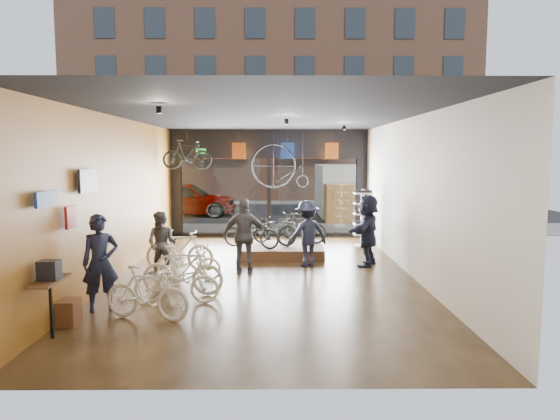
{
  "coord_description": "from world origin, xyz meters",
  "views": [
    {
      "loc": [
        0.25,
        -11.89,
        2.87
      ],
      "look_at": [
        0.36,
        1.4,
        1.43
      ],
      "focal_mm": 32.0,
      "sensor_mm": 36.0,
      "label": 1
    }
  ],
  "objects_px": {
    "floor_bike_4": "(188,262)",
    "customer_2": "(245,236)",
    "box_truck": "(343,192)",
    "customer_0": "(101,263)",
    "floor_bike_5": "(179,250)",
    "customer_1": "(162,244)",
    "penny_farthing": "(283,167)",
    "customer_5": "(368,230)",
    "street_car": "(185,199)",
    "display_bike_right": "(276,228)",
    "sunglasses_rack": "(362,219)",
    "display_platform": "(281,251)",
    "floor_bike_3": "(183,270)",
    "display_bike_left": "(251,232)",
    "floor_bike_1": "(147,293)",
    "hung_bike": "(187,154)",
    "customer_3": "(307,234)",
    "display_bike_mid": "(302,229)",
    "floor_bike_2": "(177,281)"
  },
  "relations": [
    {
      "from": "customer_0",
      "to": "sunglasses_rack",
      "type": "xyz_separation_m",
      "value": [
        5.95,
        6.3,
        0.02
      ]
    },
    {
      "from": "floor_bike_1",
      "to": "display_bike_left",
      "type": "relative_size",
      "value": 0.95
    },
    {
      "from": "floor_bike_2",
      "to": "customer_1",
      "type": "relative_size",
      "value": 1.07
    },
    {
      "from": "floor_bike_1",
      "to": "floor_bike_3",
      "type": "distance_m",
      "value": 1.62
    },
    {
      "from": "floor_bike_1",
      "to": "floor_bike_2",
      "type": "bearing_deg",
      "value": -3.21
    },
    {
      "from": "customer_5",
      "to": "floor_bike_5",
      "type": "bearing_deg",
      "value": -58.2
    },
    {
      "from": "floor_bike_1",
      "to": "customer_0",
      "type": "distance_m",
      "value": 1.19
    },
    {
      "from": "customer_0",
      "to": "floor_bike_3",
      "type": "bearing_deg",
      "value": 14.47
    },
    {
      "from": "floor_bike_1",
      "to": "customer_5",
      "type": "relative_size",
      "value": 0.85
    },
    {
      "from": "customer_2",
      "to": "sunglasses_rack",
      "type": "relative_size",
      "value": 1.0
    },
    {
      "from": "floor_bike_2",
      "to": "hung_bike",
      "type": "distance_m",
      "value": 7.05
    },
    {
      "from": "floor_bike_4",
      "to": "sunglasses_rack",
      "type": "height_order",
      "value": "sunglasses_rack"
    },
    {
      "from": "floor_bike_3",
      "to": "floor_bike_5",
      "type": "height_order",
      "value": "floor_bike_5"
    },
    {
      "from": "display_bike_mid",
      "to": "floor_bike_1",
      "type": "bearing_deg",
      "value": 128.25
    },
    {
      "from": "floor_bike_1",
      "to": "floor_bike_3",
      "type": "bearing_deg",
      "value": 3.15
    },
    {
      "from": "floor_bike_4",
      "to": "display_bike_mid",
      "type": "xyz_separation_m",
      "value": [
        2.81,
        2.78,
        0.36
      ]
    },
    {
      "from": "hung_bike",
      "to": "display_bike_right",
      "type": "bearing_deg",
      "value": -111.18
    },
    {
      "from": "floor_bike_1",
      "to": "customer_1",
      "type": "distance_m",
      "value": 3.32
    },
    {
      "from": "box_truck",
      "to": "customer_0",
      "type": "relative_size",
      "value": 3.44
    },
    {
      "from": "floor_bike_3",
      "to": "box_truck",
      "type": "bearing_deg",
      "value": -15.02
    },
    {
      "from": "display_bike_right",
      "to": "hung_bike",
      "type": "relative_size",
      "value": 1.01
    },
    {
      "from": "box_truck",
      "to": "customer_2",
      "type": "distance_m",
      "value": 11.48
    },
    {
      "from": "box_truck",
      "to": "floor_bike_4",
      "type": "relative_size",
      "value": 3.89
    },
    {
      "from": "floor_bike_4",
      "to": "customer_2",
      "type": "height_order",
      "value": "customer_2"
    },
    {
      "from": "display_bike_mid",
      "to": "customer_1",
      "type": "bearing_deg",
      "value": 100.92
    },
    {
      "from": "floor_bike_4",
      "to": "display_bike_left",
      "type": "height_order",
      "value": "display_bike_left"
    },
    {
      "from": "display_bike_left",
      "to": "customer_5",
      "type": "xyz_separation_m",
      "value": [
        3.1,
        -0.95,
        0.19
      ]
    },
    {
      "from": "floor_bike_5",
      "to": "penny_farthing",
      "type": "height_order",
      "value": "penny_farthing"
    },
    {
      "from": "street_car",
      "to": "display_bike_right",
      "type": "relative_size",
      "value": 3.07
    },
    {
      "from": "sunglasses_rack",
      "to": "hung_bike",
      "type": "xyz_separation_m",
      "value": [
        -5.55,
        0.69,
        2.0
      ]
    },
    {
      "from": "street_car",
      "to": "floor_bike_1",
      "type": "distance_m",
      "value": 15.47
    },
    {
      "from": "box_truck",
      "to": "hung_bike",
      "type": "distance_m",
      "value": 9.18
    },
    {
      "from": "floor_bike_1",
      "to": "display_bike_right",
      "type": "height_order",
      "value": "display_bike_right"
    },
    {
      "from": "customer_3",
      "to": "hung_bike",
      "type": "xyz_separation_m",
      "value": [
        -3.66,
        3.27,
        2.06
      ]
    },
    {
      "from": "floor_bike_4",
      "to": "display_bike_mid",
      "type": "distance_m",
      "value": 3.97
    },
    {
      "from": "floor_bike_4",
      "to": "box_truck",
      "type": "bearing_deg",
      "value": -11.53
    },
    {
      "from": "floor_bike_1",
      "to": "hung_bike",
      "type": "relative_size",
      "value": 1.01
    },
    {
      "from": "display_bike_mid",
      "to": "customer_1",
      "type": "relative_size",
      "value": 1.02
    },
    {
      "from": "street_car",
      "to": "penny_farthing",
      "type": "bearing_deg",
      "value": -147.19
    },
    {
      "from": "sunglasses_rack",
      "to": "box_truck",
      "type": "bearing_deg",
      "value": 95.9
    },
    {
      "from": "sunglasses_rack",
      "to": "display_platform",
      "type": "bearing_deg",
      "value": -146.41
    },
    {
      "from": "floor_bike_5",
      "to": "customer_1",
      "type": "height_order",
      "value": "customer_1"
    },
    {
      "from": "display_bike_left",
      "to": "hung_bike",
      "type": "bearing_deg",
      "value": 65.77
    },
    {
      "from": "customer_2",
      "to": "customer_5",
      "type": "bearing_deg",
      "value": -163.14
    },
    {
      "from": "sunglasses_rack",
      "to": "hung_bike",
      "type": "height_order",
      "value": "hung_bike"
    },
    {
      "from": "customer_0",
      "to": "penny_farthing",
      "type": "bearing_deg",
      "value": 41.25
    },
    {
      "from": "floor_bike_1",
      "to": "display_platform",
      "type": "height_order",
      "value": "floor_bike_1"
    },
    {
      "from": "sunglasses_rack",
      "to": "display_bike_left",
      "type": "bearing_deg",
      "value": -146.85
    },
    {
      "from": "street_car",
      "to": "customer_1",
      "type": "xyz_separation_m",
      "value": [
        1.63,
        -12.06,
        -0.06
      ]
    },
    {
      "from": "floor_bike_1",
      "to": "display_bike_mid",
      "type": "bearing_deg",
      "value": -13.11
    }
  ]
}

